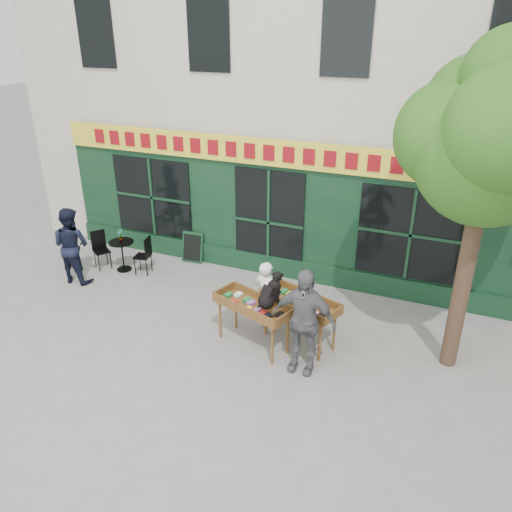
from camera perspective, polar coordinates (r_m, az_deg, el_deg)
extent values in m
plane|color=slate|center=(10.41, -3.36, -7.35)|extent=(80.00, 80.00, 0.00)
cube|color=beige|center=(14.42, 7.53, 22.55)|extent=(14.00, 7.00, 10.00)
cube|color=black|center=(11.71, 1.69, 5.19)|extent=(11.00, 0.16, 3.20)
cube|color=yellow|center=(11.20, 1.55, 11.75)|extent=(11.00, 0.06, 0.60)
cube|color=maroon|center=(11.16, 1.47, 11.71)|extent=(9.60, 0.03, 0.34)
cube|color=black|center=(12.14, 1.43, -0.96)|extent=(11.00, 0.10, 0.50)
cube|color=black|center=(11.71, 1.49, 3.89)|extent=(1.70, 0.05, 2.50)
cube|color=black|center=(13.09, -11.72, 6.60)|extent=(2.20, 0.05, 2.00)
cube|color=black|center=(10.96, 17.26, 2.33)|extent=(2.20, 0.05, 2.00)
cylinder|color=#382619|center=(8.97, 22.74, -1.88)|extent=(0.28, 0.28, 3.60)
sphere|color=#225714|center=(8.34, 25.02, 10.49)|extent=(2.20, 2.20, 2.20)
sphere|color=#225714|center=(8.49, 21.19, 12.77)|extent=(1.70, 1.70, 1.70)
sphere|color=#225714|center=(7.66, 27.21, 12.86)|extent=(1.80, 1.80, 1.80)
sphere|color=#225714|center=(8.82, 23.77, 15.42)|extent=(1.60, 1.60, 1.60)
sphere|color=#225714|center=(8.28, 27.17, 17.85)|extent=(1.40, 1.40, 1.40)
cylinder|color=brown|center=(9.70, -4.11, -7.24)|extent=(0.05, 0.05, 0.80)
cylinder|color=brown|center=(8.97, 1.88, -10.17)|extent=(0.05, 0.05, 0.80)
cylinder|color=brown|center=(9.96, -2.32, -6.24)|extent=(0.05, 0.05, 0.80)
cylinder|color=brown|center=(9.25, 3.63, -8.97)|extent=(0.05, 0.05, 0.80)
cube|color=brown|center=(9.23, -0.35, -5.92)|extent=(1.61, 1.02, 0.05)
cube|color=brown|center=(9.01, -1.58, -6.19)|extent=(1.44, 0.50, 0.18)
cube|color=brown|center=(9.38, 0.83, -4.81)|extent=(1.44, 0.50, 0.18)
cube|color=brown|center=(9.20, -0.35, -5.60)|extent=(1.36, 0.78, 0.06)
imported|color=white|center=(9.80, 1.17, -4.58)|extent=(0.61, 0.50, 1.46)
cylinder|color=brown|center=(9.78, 1.14, -6.87)|extent=(0.05, 0.05, 0.80)
cylinder|color=brown|center=(9.11, 7.31, -9.76)|extent=(0.05, 0.05, 0.80)
cylinder|color=brown|center=(10.07, 2.83, -5.89)|extent=(0.05, 0.05, 0.80)
cylinder|color=brown|center=(9.41, 8.92, -8.61)|extent=(0.05, 0.05, 0.80)
cube|color=brown|center=(9.36, 5.04, -5.57)|extent=(1.61, 1.06, 0.05)
cube|color=brown|center=(9.12, 3.92, -5.82)|extent=(1.42, 0.55, 0.18)
cube|color=brown|center=(9.52, 6.15, -4.50)|extent=(1.42, 0.55, 0.18)
cube|color=brown|center=(9.33, 5.06, -5.25)|extent=(1.36, 0.82, 0.06)
imported|color=#55555A|center=(8.59, 5.40, -7.40)|extent=(1.15, 0.48, 1.95)
cylinder|color=black|center=(12.85, -14.81, -1.45)|extent=(0.36, 0.36, 0.03)
cylinder|color=black|center=(12.70, -14.98, 0.00)|extent=(0.04, 0.04, 0.72)
cylinder|color=black|center=(12.56, -15.17, 1.53)|extent=(0.60, 0.60, 0.03)
cube|color=black|center=(12.93, -17.22, 0.51)|extent=(0.50, 0.50, 0.03)
cube|color=black|center=(12.99, -17.58, 1.78)|extent=(0.22, 0.32, 0.50)
cylinder|color=black|center=(12.86, -17.52, -0.80)|extent=(0.02, 0.02, 0.44)
cylinder|color=black|center=(12.93, -16.27, -0.49)|extent=(0.02, 0.02, 0.44)
cylinder|color=black|center=(13.13, -17.91, -0.32)|extent=(0.02, 0.02, 0.44)
cylinder|color=black|center=(13.19, -16.68, -0.02)|extent=(0.02, 0.02, 0.44)
cube|color=black|center=(12.40, -12.85, -0.03)|extent=(0.42, 0.42, 0.03)
cube|color=black|center=(12.23, -12.24, 0.96)|extent=(0.10, 0.36, 0.50)
cylinder|color=black|center=(12.68, -13.11, -0.64)|extent=(0.02, 0.02, 0.44)
cylinder|color=black|center=(12.43, -13.66, -1.22)|extent=(0.02, 0.02, 0.44)
cylinder|color=black|center=(12.56, -11.86, -0.76)|extent=(0.02, 0.02, 0.44)
cylinder|color=black|center=(12.31, -12.39, -1.35)|extent=(0.02, 0.02, 0.44)
imported|color=gray|center=(12.49, -15.26, 2.27)|extent=(0.20, 0.16, 0.32)
imported|color=black|center=(12.31, -20.34, 1.16)|extent=(0.90, 0.71, 1.82)
cube|color=black|center=(12.81, -7.28, 1.00)|extent=(0.57, 0.22, 0.79)
cube|color=black|center=(12.79, -7.33, 0.97)|extent=(0.47, 0.20, 0.65)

